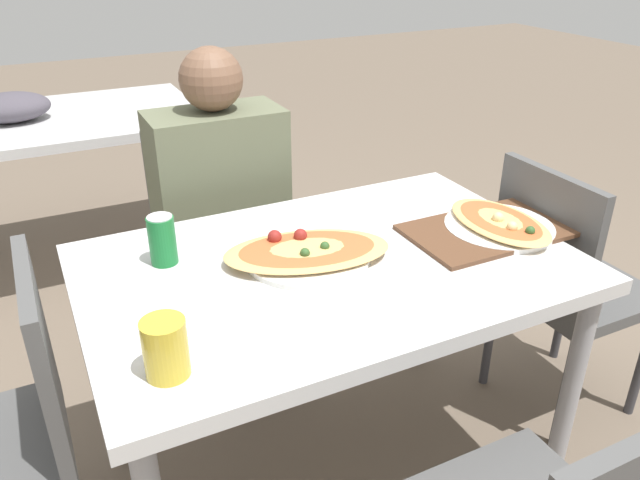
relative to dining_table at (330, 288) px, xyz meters
The scene contains 12 objects.
ground_plane 0.65m from the dining_table, ahead, with size 14.00×14.00×0.00m, color #6B5B4C.
dining_table is the anchor object (origin of this frame).
chair_far_seated 0.74m from the dining_table, 96.54° to the left, with size 0.40×0.40×0.86m.
chair_side_left 0.81m from the dining_table, behind, with size 0.40×0.40×0.86m.
chair_side_right 0.81m from the dining_table, ahead, with size 0.40×0.40×0.86m.
person_seated 0.62m from the dining_table, 97.72° to the left, with size 0.42×0.25×1.16m.
pizza_main 0.11m from the dining_table, 140.92° to the left, with size 0.46×0.32×0.06m.
soda_can 0.43m from the dining_table, 154.37° to the left, with size 0.07×0.07×0.12m.
drink_glass 0.54m from the dining_table, 151.79° to the right, with size 0.08×0.08×0.12m.
serving_tray 0.46m from the dining_table, ahead, with size 0.43×0.26×0.01m.
pizza_second 0.51m from the dining_table, ahead, with size 0.30×0.33×0.05m.
background_table 1.74m from the dining_table, 105.45° to the left, with size 1.10×0.80×0.85m.
Camera 1 is at (-0.62, -1.20, 1.48)m, focal length 35.00 mm.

